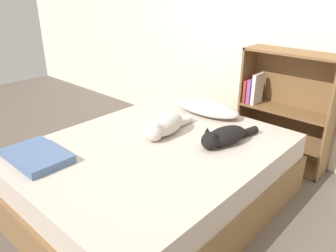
{
  "coord_description": "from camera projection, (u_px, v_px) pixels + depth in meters",
  "views": [
    {
      "loc": [
        1.41,
        -1.41,
        1.48
      ],
      "look_at": [
        0.0,
        0.14,
        0.58
      ],
      "focal_mm": 35.0,
      "sensor_mm": 36.0,
      "label": 1
    }
  ],
  "objects": [
    {
      "name": "wall_back",
      "position": [
        264.0,
        13.0,
        2.84
      ],
      "size": [
        8.0,
        0.06,
        2.5
      ],
      "color": "silver",
      "rests_on": "ground_plane"
    },
    {
      "name": "blanket_fold",
      "position": [
        37.0,
        156.0,
        2.04
      ],
      "size": [
        0.43,
        0.28,
        0.05
      ],
      "color": "#4C668E",
      "rests_on": "bed"
    },
    {
      "name": "pillow",
      "position": [
        207.0,
        107.0,
        2.76
      ],
      "size": [
        0.61,
        0.29,
        0.11
      ],
      "color": "beige",
      "rests_on": "bed"
    },
    {
      "name": "bed",
      "position": [
        155.0,
        176.0,
        2.32
      ],
      "size": [
        1.44,
        1.8,
        0.48
      ],
      "color": "brown",
      "rests_on": "ground_plane"
    },
    {
      "name": "cat_dark",
      "position": [
        224.0,
        136.0,
        2.22
      ],
      "size": [
        0.23,
        0.5,
        0.14
      ],
      "rotation": [
        0.0,
        0.0,
        4.49
      ],
      "color": "black",
      "rests_on": "bed"
    },
    {
      "name": "cat_light",
      "position": [
        164.0,
        126.0,
        2.34
      ],
      "size": [
        0.18,
        0.51,
        0.16
      ],
      "rotation": [
        0.0,
        0.0,
        4.77
      ],
      "color": "beige",
      "rests_on": "bed"
    },
    {
      "name": "ground_plane",
      "position": [
        156.0,
        203.0,
        2.42
      ],
      "size": [
        8.0,
        8.0,
        0.0
      ],
      "primitive_type": "plane",
      "color": "brown"
    },
    {
      "name": "bookshelf",
      "position": [
        285.0,
        107.0,
        2.83
      ],
      "size": [
        0.78,
        0.26,
        1.0
      ],
      "color": "brown",
      "rests_on": "ground_plane"
    }
  ]
}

